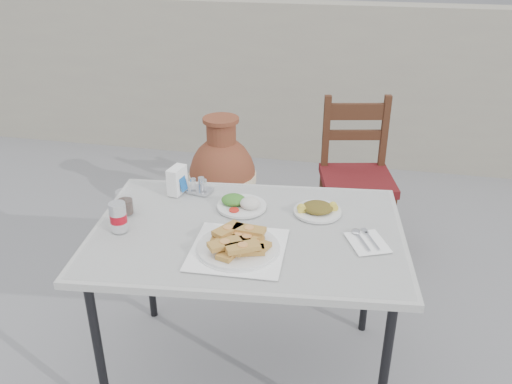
% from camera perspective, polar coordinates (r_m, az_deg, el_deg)
% --- Properties ---
extents(cafe_table, '(1.23, 0.90, 0.70)m').
position_cam_1_polar(cafe_table, '(2.03, -0.87, -5.08)').
color(cafe_table, black).
rests_on(cafe_table, ground).
extents(pide_plate, '(0.34, 0.34, 0.07)m').
position_cam_1_polar(pide_plate, '(1.87, -1.92, -5.32)').
color(pide_plate, white).
rests_on(pide_plate, cafe_table).
extents(salad_rice_plate, '(0.20, 0.20, 0.05)m').
position_cam_1_polar(salad_rice_plate, '(2.14, -1.57, -1.19)').
color(salad_rice_plate, silver).
rests_on(salad_rice_plate, cafe_table).
extents(salad_chopped_plate, '(0.19, 0.19, 0.04)m').
position_cam_1_polar(salad_chopped_plate, '(2.12, 6.50, -1.79)').
color(salad_chopped_plate, silver).
rests_on(salad_chopped_plate, cafe_table).
extents(soda_can, '(0.06, 0.06, 0.11)m').
position_cam_1_polar(soda_can, '(2.03, -14.30, -2.55)').
color(soda_can, silver).
rests_on(soda_can, cafe_table).
extents(cola_glass, '(0.07, 0.07, 0.09)m').
position_cam_1_polar(cola_glass, '(2.15, -13.62, -1.20)').
color(cola_glass, white).
rests_on(cola_glass, cafe_table).
extents(napkin_holder, '(0.07, 0.10, 0.11)m').
position_cam_1_polar(napkin_holder, '(2.27, -8.30, 1.24)').
color(napkin_holder, white).
rests_on(napkin_holder, cafe_table).
extents(condiment_caddy, '(0.11, 0.09, 0.07)m').
position_cam_1_polar(condiment_caddy, '(2.28, -5.92, 0.51)').
color(condiment_caddy, silver).
rests_on(condiment_caddy, cafe_table).
extents(cutlery_napkin, '(0.18, 0.19, 0.01)m').
position_cam_1_polar(cutlery_napkin, '(1.97, 11.46, -5.00)').
color(cutlery_napkin, white).
rests_on(cutlery_napkin, cafe_table).
extents(chair, '(0.46, 0.46, 0.87)m').
position_cam_1_polar(chair, '(3.07, 10.50, 1.77)').
color(chair, '#381C0F').
rests_on(chair, ground).
extents(terracotta_urn, '(0.41, 0.41, 0.71)m').
position_cam_1_polar(terracotta_urn, '(3.28, -3.54, 1.49)').
color(terracotta_urn, brown).
rests_on(terracotta_urn, ground).
extents(back_wall, '(6.00, 0.25, 1.20)m').
position_cam_1_polar(back_wall, '(4.26, 6.35, 11.21)').
color(back_wall, gray).
rests_on(back_wall, ground).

